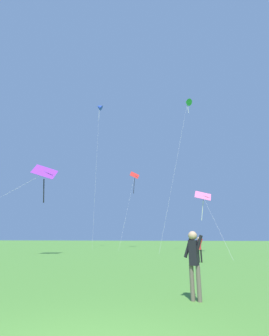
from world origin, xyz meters
TOP-DOWN VIEW (x-y plane):
  - kite_pink_low at (0.23, 27.79)m, footprint 3.18×11.48m
  - kite_blue_delta at (-18.17, 36.35)m, footprint 3.22×5.83m
  - kite_green_small at (-0.95, 28.83)m, footprint 3.93×6.74m
  - kite_purple_streamer at (-13.80, 16.73)m, footprint 3.00×11.47m
  - kite_red_high at (-11.99, 39.07)m, footprint 1.35×9.60m
  - person_far_back at (1.00, 4.09)m, footprint 0.53×0.23m
  - person_near_tree at (0.38, 14.78)m, footprint 0.51×0.21m

SIDE VIEW (x-z plane):
  - person_near_tree at x=0.38m, z-range 0.16..1.72m
  - person_far_back at x=1.00m, z-range 0.17..1.81m
  - kite_pink_low at x=0.23m, z-range 2.31..9.39m
  - kite_purple_streamer at x=-13.80m, z-range 2.84..11.36m
  - kite_red_high at x=-11.99m, z-range 5.00..18.35m
  - kite_green_small at x=-0.95m, z-range 9.43..29.62m
  - kite_blue_delta at x=-18.17m, z-range 12.52..39.08m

